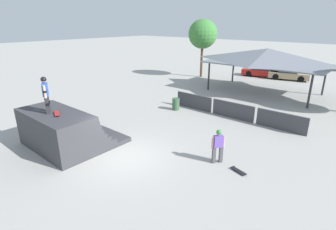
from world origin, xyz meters
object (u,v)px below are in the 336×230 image
(trash_bin, at_px, (176,104))
(parked_car_red, at_px, (262,71))
(skater_on_deck, at_px, (46,92))
(parked_car_tan, at_px, (289,74))
(tree_beside_pavilion, at_px, (203,34))
(bystander_walking, at_px, (218,144))
(skateboard_on_ground, at_px, (238,171))
(skateboard_on_deck, at_px, (57,113))

(trash_bin, relative_size, parked_car_red, 0.18)
(skater_on_deck, height_order, parked_car_tan, skater_on_deck)
(tree_beside_pavilion, height_order, trash_bin, tree_beside_pavilion)
(bystander_walking, relative_size, parked_car_red, 0.34)
(skateboard_on_ground, distance_m, trash_bin, 8.65)
(skater_on_deck, distance_m, skateboard_on_ground, 9.42)
(bystander_walking, bearing_deg, skateboard_on_ground, 121.44)
(skater_on_deck, bearing_deg, tree_beside_pavilion, 133.21)
(tree_beside_pavilion, bearing_deg, trash_bin, -64.79)
(skateboard_on_deck, bearing_deg, skater_on_deck, -148.04)
(skateboard_on_deck, xyz_separation_m, bystander_walking, (6.38, 3.96, -1.02))
(parked_car_tan, bearing_deg, skateboard_on_ground, -90.19)
(parked_car_tan, bearing_deg, tree_beside_pavilion, -161.21)
(tree_beside_pavilion, distance_m, trash_bin, 13.11)
(tree_beside_pavilion, xyz_separation_m, parked_car_red, (5.32, 4.67, -4.10))
(bystander_walking, bearing_deg, skateboard_on_deck, -20.45)
(skateboard_on_ground, distance_m, tree_beside_pavilion, 20.81)
(parked_car_red, bearing_deg, trash_bin, -99.64)
(parked_car_red, relative_size, parked_car_tan, 1.08)
(tree_beside_pavilion, bearing_deg, skater_on_deck, -77.51)
(bystander_walking, height_order, skateboard_on_ground, bystander_walking)
(skateboard_on_deck, distance_m, tree_beside_pavilion, 20.63)
(skateboard_on_ground, bearing_deg, skater_on_deck, 42.30)
(trash_bin, bearing_deg, skateboard_on_deck, -91.73)
(trash_bin, bearing_deg, parked_car_red, 89.86)
(skater_on_deck, bearing_deg, trash_bin, 115.04)
(bystander_walking, distance_m, parked_car_red, 21.41)
(skater_on_deck, distance_m, bystander_walking, 8.31)
(bystander_walking, xyz_separation_m, skateboard_on_ground, (1.10, -0.12, -0.88))
(skater_on_deck, distance_m, skateboard_on_deck, 1.12)
(skateboard_on_deck, bearing_deg, parked_car_red, 112.42)
(skater_on_deck, distance_m, parked_car_tan, 25.15)
(tree_beside_pavilion, bearing_deg, parked_car_tan, 30.72)
(trash_bin, distance_m, parked_car_red, 15.88)
(trash_bin, bearing_deg, parked_car_tan, 79.81)
(tree_beside_pavilion, xyz_separation_m, trash_bin, (5.28, -11.21, -4.27))
(skateboard_on_ground, relative_size, trash_bin, 0.92)
(skateboard_on_deck, xyz_separation_m, tree_beside_pavilion, (-5.02, 19.82, 2.74))
(tree_beside_pavilion, relative_size, trash_bin, 7.41)
(skateboard_on_deck, distance_m, bystander_walking, 7.58)
(skateboard_on_ground, xyz_separation_m, tree_beside_pavilion, (-12.49, 15.98, 4.64))
(skater_on_deck, xyz_separation_m, parked_car_tan, (3.75, 24.77, -2.29))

